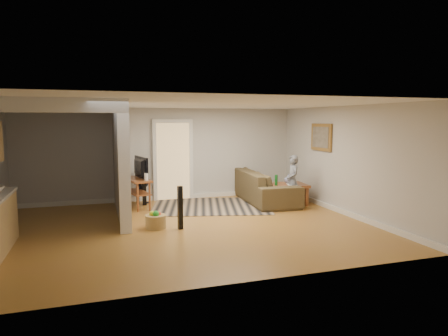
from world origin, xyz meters
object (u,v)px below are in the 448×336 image
at_px(toddler, 142,203).
at_px(sofa, 263,201).
at_px(coffee_table, 281,189).
at_px(toy_basket, 156,221).
at_px(speaker_right, 144,186).
at_px(tv_console, 138,181).
at_px(child, 292,206).
at_px(speaker_left, 180,208).

bearing_deg(toddler, sofa, -155.34).
height_order(coffee_table, toy_basket, coffee_table).
bearing_deg(toddler, speaker_right, 136.57).
bearing_deg(toy_basket, toddler, 89.99).
xyz_separation_m(coffee_table, toddler, (-3.42, 1.26, -0.42)).
relative_size(tv_console, toy_basket, 2.94).
relative_size(child, toddler, 1.34).
height_order(speaker_right, child, speaker_right).
distance_m(coffee_table, child, 0.55).
xyz_separation_m(coffee_table, child, (0.18, -0.31, -0.42)).
relative_size(tv_console, speaker_right, 1.21).
distance_m(tv_console, toddler, 0.85).
xyz_separation_m(tv_console, speaker_right, (0.18, 0.23, -0.16)).
bearing_deg(speaker_right, sofa, 0.38).
bearing_deg(child, coffee_table, -141.42).
xyz_separation_m(speaker_left, toddler, (-0.46, 2.81, -0.44)).
bearing_deg(toddler, speaker_left, 135.91).
height_order(coffee_table, toddler, coffee_table).
bearing_deg(tv_console, sofa, -14.43).
bearing_deg(speaker_right, toddler, 107.67).
bearing_deg(toy_basket, speaker_right, 88.82).
bearing_deg(sofa, toddler, 81.60).
relative_size(coffee_table, tv_console, 1.16).
bearing_deg(coffee_table, toddler, 159.71).
bearing_deg(coffee_table, sofa, 110.48).
relative_size(coffee_table, toddler, 1.46).
bearing_deg(tv_console, child, -27.45).
xyz_separation_m(sofa, speaker_right, (-3.15, 0.40, 0.51)).
height_order(toy_basket, child, child).
bearing_deg(tv_console, speaker_right, 40.20).
xyz_separation_m(tv_console, toddler, (0.14, 0.50, -0.67)).
xyz_separation_m(toy_basket, toddler, (0.00, 2.60, -0.15)).
relative_size(sofa, toddler, 2.88).
distance_m(speaker_right, toddler, 0.58).
bearing_deg(toy_basket, tv_console, 93.70).
bearing_deg(toddler, toy_basket, 126.58).
bearing_deg(child, speaker_right, -101.82).
distance_m(speaker_right, toy_basket, 2.36).
distance_m(sofa, child, 0.98).
bearing_deg(toddler, child, -167.02).
relative_size(speaker_left, child, 0.67).
relative_size(tv_console, child, 0.94).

